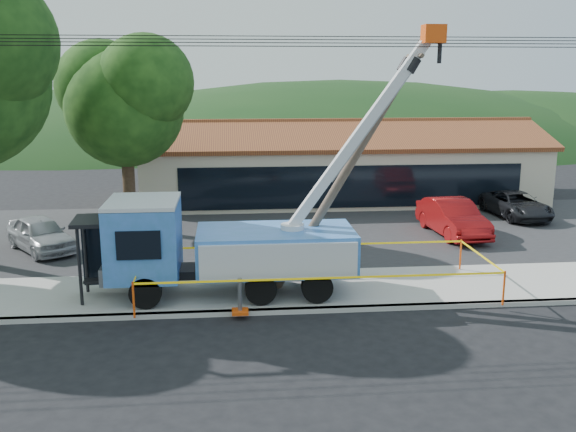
{
  "coord_description": "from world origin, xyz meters",
  "views": [
    {
      "loc": [
        -2.45,
        -16.47,
        7.31
      ],
      "look_at": [
        -0.43,
        5.0,
        2.43
      ],
      "focal_mm": 40.0,
      "sensor_mm": 36.0,
      "label": 1
    }
  ],
  "objects_px": {
    "leaning_pole": "(357,152)",
    "car_dark": "(515,219)",
    "bus_shelter": "(119,238)",
    "utility_truck": "(224,244)",
    "car_red": "(452,237)",
    "car_silver": "(42,253)"
  },
  "relations": [
    {
      "from": "utility_truck",
      "to": "leaning_pole",
      "type": "bearing_deg",
      "value": 5.49
    },
    {
      "from": "car_red",
      "to": "car_dark",
      "type": "height_order",
      "value": "car_red"
    },
    {
      "from": "utility_truck",
      "to": "leaning_pole",
      "type": "xyz_separation_m",
      "value": [
        4.39,
        0.42,
        2.87
      ]
    },
    {
      "from": "utility_truck",
      "to": "car_dark",
      "type": "distance_m",
      "value": 17.88
    },
    {
      "from": "bus_shelter",
      "to": "car_dark",
      "type": "bearing_deg",
      "value": 25.32
    },
    {
      "from": "car_dark",
      "to": "car_red",
      "type": "bearing_deg",
      "value": -148.01
    },
    {
      "from": "leaning_pole",
      "to": "utility_truck",
      "type": "bearing_deg",
      "value": -174.51
    },
    {
      "from": "car_silver",
      "to": "car_red",
      "type": "height_order",
      "value": "car_red"
    },
    {
      "from": "leaning_pole",
      "to": "car_red",
      "type": "xyz_separation_m",
      "value": [
        5.77,
        6.57,
        -4.71
      ]
    },
    {
      "from": "utility_truck",
      "to": "bus_shelter",
      "type": "bearing_deg",
      "value": 176.74
    },
    {
      "from": "utility_truck",
      "to": "leaning_pole",
      "type": "distance_m",
      "value": 5.26
    },
    {
      "from": "bus_shelter",
      "to": "car_silver",
      "type": "relative_size",
      "value": 0.67
    },
    {
      "from": "car_silver",
      "to": "car_red",
      "type": "bearing_deg",
      "value": -32.7
    },
    {
      "from": "utility_truck",
      "to": "car_dark",
      "type": "relative_size",
      "value": 2.31
    },
    {
      "from": "utility_truck",
      "to": "car_red",
      "type": "bearing_deg",
      "value": 34.55
    },
    {
      "from": "leaning_pole",
      "to": "car_dark",
      "type": "distance_m",
      "value": 14.88
    },
    {
      "from": "leaning_pole",
      "to": "bus_shelter",
      "type": "bearing_deg",
      "value": -178.31
    },
    {
      "from": "leaning_pole",
      "to": "bus_shelter",
      "type": "relative_size",
      "value": 3.0
    },
    {
      "from": "car_silver",
      "to": "car_dark",
      "type": "xyz_separation_m",
      "value": [
        22.11,
        4.15,
        0.0
      ]
    },
    {
      "from": "car_dark",
      "to": "bus_shelter",
      "type": "bearing_deg",
      "value": -154.71
    },
    {
      "from": "car_silver",
      "to": "car_red",
      "type": "xyz_separation_m",
      "value": [
        17.69,
        0.96,
        0.0
      ]
    },
    {
      "from": "leaning_pole",
      "to": "car_red",
      "type": "relative_size",
      "value": 1.74
    }
  ]
}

